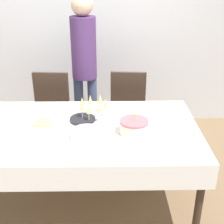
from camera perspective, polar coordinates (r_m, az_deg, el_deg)
name	(u,v)px	position (r m, az deg, el deg)	size (l,w,h in m)	color
ground_plane	(86,200)	(3.09, -4.86, -15.68)	(12.00, 12.00, 0.00)	brown
wall_back	(90,23)	(4.11, -4.06, 15.92)	(8.00, 0.05, 2.70)	silver
dining_table	(83,138)	(2.69, -5.38, -4.78)	(1.97, 1.12, 0.78)	white
dining_chair_far_left	(51,112)	(3.60, -11.15, 0.03)	(0.45, 0.45, 0.94)	#38281E
dining_chair_far_right	(128,111)	(3.55, 2.86, 0.13)	(0.45, 0.45, 0.94)	#38281E
birthday_cake	(134,127)	(2.54, 4.02, -2.67)	(0.24, 0.24, 0.19)	beige
champagne_tray	(93,109)	(2.78, -3.58, 0.62)	(0.33, 0.33, 0.18)	silver
plate_stack_main	(87,133)	(2.52, -4.64, -3.94)	(0.28, 0.28, 0.03)	silver
plate_stack_dessert	(83,119)	(2.75, -5.40, -1.34)	(0.22, 0.22, 0.03)	black
cake_knife	(136,145)	(2.39, 4.36, -6.06)	(0.30, 0.08, 0.00)	silver
fork_pile	(34,134)	(2.60, -13.99, -3.86)	(0.18, 0.09, 0.02)	silver
napkin_pile	(43,123)	(2.77, -12.55, -1.93)	(0.15, 0.15, 0.01)	#E0D166
person_standing	(84,58)	(3.55, -5.13, 9.72)	(0.28, 0.28, 1.76)	#3F4C72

